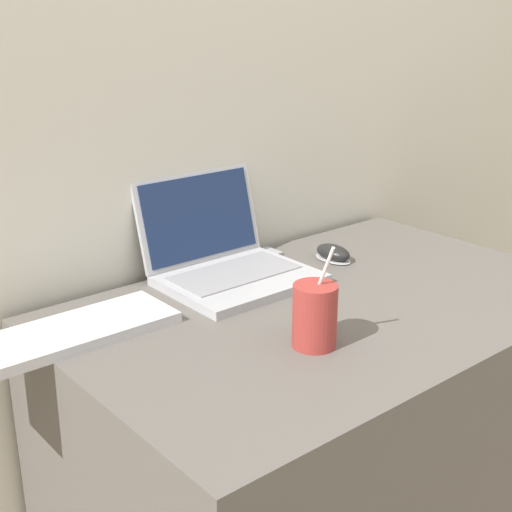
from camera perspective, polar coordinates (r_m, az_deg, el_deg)
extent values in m
cube|color=silver|center=(1.64, -3.53, 17.87)|extent=(7.00, 0.04, 2.50)
cube|color=#5B5651|center=(1.64, 5.49, -15.40)|extent=(1.10, 0.69, 0.72)
cube|color=#ADADB2|center=(1.54, -1.29, -1.92)|extent=(0.31, 0.25, 0.02)
cube|color=gray|center=(1.55, -1.72, -1.33)|extent=(0.28, 0.14, 0.00)
cube|color=#ADADB2|center=(1.62, -4.63, 3.16)|extent=(0.31, 0.06, 0.20)
cube|color=#19284C|center=(1.62, -4.51, 3.17)|extent=(0.29, 0.05, 0.18)
cylinder|color=#9E332D|center=(1.26, 4.72, -4.78)|extent=(0.08, 0.08, 0.12)
cylinder|color=black|center=(1.24, 4.79, -2.51)|extent=(0.07, 0.07, 0.01)
cylinder|color=white|center=(1.24, 5.10, -2.26)|extent=(0.01, 0.06, 0.15)
ellipsoid|color=#B2B2B7|center=(1.70, 6.17, -0.22)|extent=(0.06, 0.10, 0.01)
ellipsoid|color=black|center=(1.70, 6.19, 0.28)|extent=(0.05, 0.10, 0.04)
cube|color=silver|center=(1.33, -15.89, -6.33)|extent=(0.45, 0.14, 0.02)
cube|color=#99999E|center=(1.74, 1.30, 0.36)|extent=(0.02, 0.06, 0.01)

